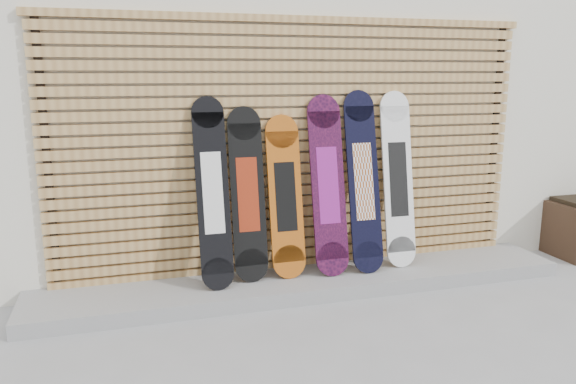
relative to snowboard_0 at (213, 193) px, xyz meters
name	(u,v)px	position (x,y,z in m)	size (l,w,h in m)	color
ground	(353,319)	(0.93, -0.75, -0.88)	(80.00, 80.00, 0.00)	gray
building	(287,75)	(1.43, 2.75, 0.92)	(12.00, 5.00, 3.60)	silver
concrete_step	(306,282)	(0.78, -0.07, -0.82)	(4.60, 0.70, 0.12)	gray
slat_wall	(297,146)	(0.78, 0.22, 0.33)	(4.26, 0.08, 2.29)	#B2834A
snowboard_0	(213,193)	(0.00, 0.00, 0.00)	(0.26, 0.40, 1.53)	black
snowboard_1	(248,195)	(0.30, 0.05, -0.04)	(0.28, 0.30, 1.44)	black
snowboard_2	(285,197)	(0.62, 0.04, -0.08)	(0.29, 0.31, 1.37)	#B05412
snowboard_3	(328,185)	(1.00, 0.02, 0.00)	(0.30, 0.36, 1.53)	black
snowboard_4	(363,182)	(1.32, 0.01, 0.02)	(0.28, 0.38, 1.57)	black
snowboard_5	(398,179)	(1.67, 0.04, 0.01)	(0.28, 0.32, 1.56)	white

